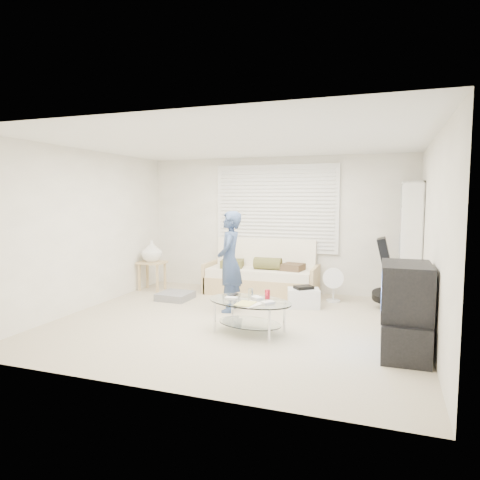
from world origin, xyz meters
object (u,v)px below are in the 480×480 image
at_px(bookshelf, 410,245).
at_px(tv_unit, 405,310).
at_px(futon_sofa, 262,276).
at_px(coffee_table, 250,307).

distance_m(bookshelf, tv_unit, 2.34).
distance_m(futon_sofa, coffee_table, 2.29).
distance_m(futon_sofa, bookshelf, 2.59).
bearing_deg(coffee_table, bookshelf, 46.79).
xyz_separation_m(tv_unit, coffee_table, (-1.87, 0.15, -0.16)).
height_order(bookshelf, tv_unit, bookshelf).
height_order(futon_sofa, coffee_table, futon_sofa).
bearing_deg(futon_sofa, coffee_table, -77.55).
relative_size(tv_unit, coffee_table, 0.82).
xyz_separation_m(futon_sofa, coffee_table, (0.49, -2.24, 0.02)).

